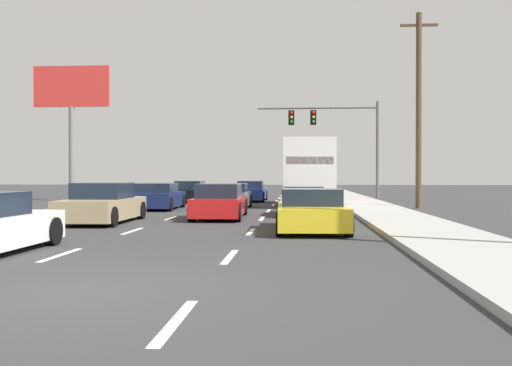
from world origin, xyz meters
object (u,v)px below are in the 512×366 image
Objects in this scene: car_navy at (158,197)px; traffic_signal_mast at (327,126)px; box_truck at (308,169)px; car_yellow at (311,211)px; roadside_billboard at (72,102)px; car_black at (190,192)px; car_blue at (251,192)px; car_silver at (304,201)px; car_tan at (103,205)px; utility_pole_mid at (419,108)px; car_gray at (231,197)px; car_red at (220,203)px.

car_navy is 15.69m from traffic_signal_mast.
car_yellow is at bearing -90.60° from box_truck.
car_black is at bearing -6.97° from roadside_billboard.
car_navy is 0.57× the size of box_truck.
car_black is 0.96× the size of car_blue.
car_blue is (3.56, 1.55, 0.00)m from car_black.
car_blue is 1.08× the size of car_silver.
car_blue is 6.32m from box_truck.
car_tan is 0.97× the size of car_yellow.
car_blue is 0.48× the size of utility_pole_mid.
car_blue is 0.98× the size of car_yellow.
car_black is 0.97× the size of car_tan.
car_tan is 0.48× the size of utility_pole_mid.
car_blue is at bearing 77.70° from car_tan.
car_gray is 0.55× the size of traffic_signal_mast.
car_navy is 0.97× the size of car_red.
car_yellow is (3.28, -19.19, -0.04)m from car_blue.
traffic_signal_mast is 0.96× the size of roadside_billboard.
car_red reaches higher than car_blue.
car_red is at bearing -89.97° from car_blue.
car_blue is 12.65m from roadside_billboard.
car_navy is at bearing -124.69° from traffic_signal_mast.
roadside_billboard is at bearing 131.91° from car_navy.
car_black is 0.52× the size of roadside_billboard.
box_truck is (3.43, -5.12, 1.38)m from car_blue.
utility_pole_mid is (12.34, -5.84, 4.30)m from car_black.
car_navy is at bearing -90.95° from car_black.
car_red is 0.55× the size of roadside_billboard.
car_navy is at bearing 123.52° from car_red.
car_silver is at bearing -92.22° from box_truck.
car_navy reaches higher than car_silver.
car_tan is 0.99× the size of car_blue.
car_tan is 4.29m from car_red.
traffic_signal_mast is (1.60, 22.48, 4.44)m from car_yellow.
traffic_signal_mast is (4.87, 17.96, 4.40)m from car_red.
traffic_signal_mast reaches higher than car_yellow.
car_red is 0.57× the size of traffic_signal_mast.
car_black is 13.60m from car_red.
car_red is (3.69, 2.20, -0.01)m from car_tan.
car_blue reaches higher than car_gray.
car_blue is (3.69, 9.09, 0.01)m from car_navy.
car_black is 3.89m from car_blue.
car_tan is 22.33m from traffic_signal_mast.
roadside_billboard is at bearing -176.94° from car_blue.
traffic_signal_mast is (8.57, 12.38, 4.41)m from car_navy.
car_tan is 1.07× the size of car_silver.
car_navy is at bearing 124.62° from car_yellow.
car_yellow is 13.72m from utility_pole_mid.
car_silver is 19.60m from roadside_billboard.
box_truck is at bearing 89.40° from car_yellow.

